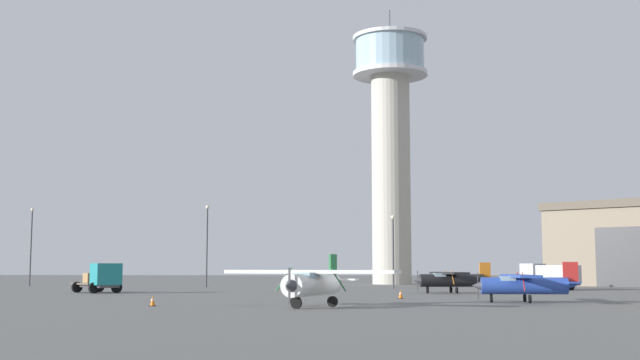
% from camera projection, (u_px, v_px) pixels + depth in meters
% --- Properties ---
extents(ground_plane, '(400.00, 400.00, 0.00)m').
position_uv_depth(ground_plane, '(366.00, 306.00, 49.19)').
color(ground_plane, '#60605E').
extents(control_tower, '(10.71, 10.71, 39.56)m').
position_uv_depth(control_tower, '(391.00, 130.00, 115.64)').
color(control_tower, '#B2AD9E').
rests_on(control_tower, ground_plane).
extents(airplane_blue, '(7.13, 9.07, 2.69)m').
position_uv_depth(airplane_blue, '(525.00, 284.00, 53.69)').
color(airplane_blue, '#2847A8').
rests_on(airplane_blue, ground_plane).
extents(airplane_black, '(7.39, 9.46, 2.78)m').
position_uv_depth(airplane_black, '(452.00, 279.00, 73.84)').
color(airplane_black, black).
rests_on(airplane_black, ground_plane).
extents(airplane_white, '(10.67, 8.34, 3.15)m').
position_uv_depth(airplane_white, '(313.00, 282.00, 47.99)').
color(airplane_white, white).
rests_on(airplane_white, ground_plane).
extents(truck_box_silver, '(5.99, 5.64, 2.73)m').
position_uv_depth(truck_box_silver, '(550.00, 275.00, 84.11)').
color(truck_box_silver, '#38383D').
rests_on(truck_box_silver, ground_plane).
extents(truck_flatbed_teal, '(5.82, 5.75, 2.70)m').
position_uv_depth(truck_flatbed_teal, '(101.00, 279.00, 74.07)').
color(truck_flatbed_teal, '#38383D').
rests_on(truck_flatbed_teal, ground_plane).
extents(light_post_west, '(0.44, 0.44, 8.08)m').
position_uv_depth(light_post_west, '(393.00, 244.00, 89.20)').
color(light_post_west, '#38383D').
rests_on(light_post_west, ground_plane).
extents(light_post_east, '(0.44, 0.44, 9.76)m').
position_uv_depth(light_post_east, '(207.00, 239.00, 96.62)').
color(light_post_east, '#38383D').
rests_on(light_post_east, ground_plane).
extents(light_post_north, '(0.44, 0.44, 9.90)m').
position_uv_depth(light_post_north, '(31.00, 240.00, 102.97)').
color(light_post_north, '#38383D').
rests_on(light_post_north, ground_plane).
extents(traffic_cone_near_left, '(0.36, 0.36, 0.64)m').
position_uv_depth(traffic_cone_near_left, '(153.00, 301.00, 48.56)').
color(traffic_cone_near_left, black).
rests_on(traffic_cone_near_left, ground_plane).
extents(traffic_cone_near_right, '(0.36, 0.36, 0.66)m').
position_uv_depth(traffic_cone_near_right, '(401.00, 294.00, 60.54)').
color(traffic_cone_near_right, black).
rests_on(traffic_cone_near_right, ground_plane).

